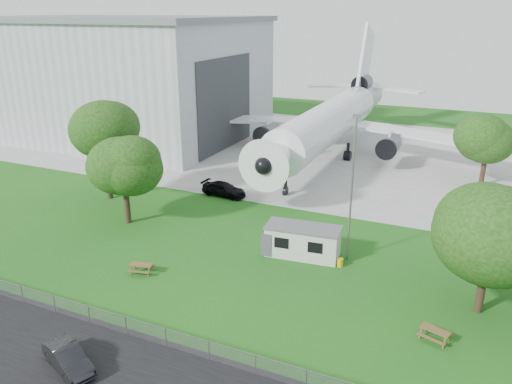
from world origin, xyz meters
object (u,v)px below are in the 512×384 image
at_px(car_centre_sedan, 68,358).
at_px(picnic_east, 434,340).
at_px(airliner, 331,119).
at_px(site_cabin, 303,241).
at_px(picnic_west, 142,273).
at_px(hangar, 119,75).

bearing_deg(car_centre_sedan, picnic_east, -36.16).
distance_m(airliner, site_cabin, 31.39).
xyz_separation_m(airliner, car_centre_sedan, (-0.99, -49.32, -4.58)).
height_order(site_cabin, picnic_west, site_cabin).
bearing_deg(hangar, site_cabin, -35.69).
height_order(site_cabin, car_centre_sedan, site_cabin).
relative_size(airliner, car_centre_sedan, 11.37).
xyz_separation_m(hangar, picnic_east, (53.87, -38.05, -9.41)).
distance_m(airliner, picnic_west, 39.01).
relative_size(airliner, picnic_west, 26.52).
relative_size(site_cabin, picnic_west, 3.82).
bearing_deg(hangar, picnic_west, -50.30).
xyz_separation_m(site_cabin, picnic_west, (-10.53, -8.02, -1.31)).
height_order(hangar, airliner, hangar).
distance_m(site_cabin, picnic_west, 13.30).
bearing_deg(car_centre_sedan, picnic_west, 37.87).
bearing_deg(site_cabin, car_centre_sedan, -111.88).
xyz_separation_m(airliner, site_cabin, (6.60, -30.44, -3.96)).
bearing_deg(hangar, airliner, -0.22).
xyz_separation_m(hangar, airliner, (35.97, -0.14, -4.14)).
distance_m(picnic_east, car_centre_sedan, 22.08).
bearing_deg(picnic_east, airliner, 132.55).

